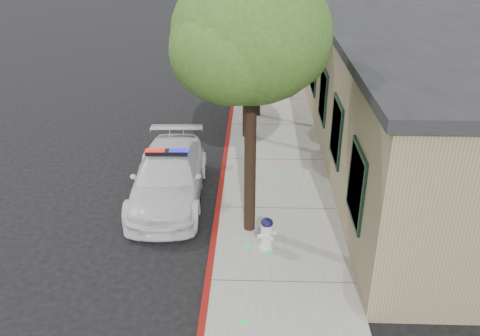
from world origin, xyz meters
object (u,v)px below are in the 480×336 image
(police_car, at_px, (169,176))
(clapboard_building, at_px, (418,74))
(street_tree_near, at_px, (252,41))
(fire_hydrant, at_px, (267,233))
(street_tree_mid, at_px, (247,2))
(street_tree_far, at_px, (259,4))

(police_car, bearing_deg, clapboard_building, 31.66)
(clapboard_building, bearing_deg, police_car, -146.49)
(clapboard_building, bearing_deg, street_tree_near, -129.54)
(street_tree_near, bearing_deg, clapboard_building, 50.46)
(police_car, height_order, fire_hydrant, police_car)
(clapboard_building, distance_m, street_tree_mid, 6.59)
(street_tree_mid, bearing_deg, street_tree_far, 78.97)
(clapboard_building, distance_m, police_car, 9.73)
(police_car, xyz_separation_m, fire_hydrant, (2.65, -2.47, -0.13))
(fire_hydrant, xyz_separation_m, street_tree_far, (-0.21, 8.78, 3.77))
(street_tree_near, height_order, street_tree_mid, street_tree_near)
(fire_hydrant, bearing_deg, clapboard_building, 30.44)
(police_car, relative_size, fire_hydrant, 5.93)
(street_tree_near, relative_size, street_tree_mid, 1.03)
(street_tree_mid, distance_m, street_tree_far, 2.12)
(street_tree_mid, bearing_deg, fire_hydrant, -84.81)
(police_car, bearing_deg, fire_hydrant, -44.91)
(clapboard_building, bearing_deg, street_tree_mid, -169.95)
(clapboard_building, xyz_separation_m, street_tree_near, (-5.77, -6.99, 2.60))
(police_car, relative_size, street_tree_near, 0.77)
(street_tree_near, distance_m, street_tree_mid, 5.94)
(clapboard_building, height_order, fire_hydrant, clapboard_building)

